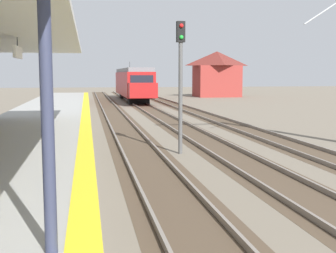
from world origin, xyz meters
TOP-DOWN VIEW (x-y plane):
  - station_platform at (-2.50, 16.00)m, footprint 5.00×80.00m
  - track_pair_nearest_platform at (1.90, 20.00)m, footprint 2.34×120.00m
  - track_pair_middle at (5.30, 20.00)m, footprint 2.34×120.00m
  - track_pair_far_side at (8.70, 20.00)m, footprint 2.34×120.00m
  - approaching_train at (5.30, 52.35)m, footprint 2.93×19.60m
  - rail_signal_post at (3.47, 16.35)m, footprint 0.32×0.34m
  - distant_trackside_house at (18.07, 60.40)m, footprint 6.60×5.28m

SIDE VIEW (x-z plane):
  - track_pair_nearest_platform at x=1.90m, z-range -0.03..0.13m
  - track_pair_middle at x=5.30m, z-range -0.03..0.13m
  - track_pair_far_side at x=8.70m, z-range -0.03..0.13m
  - station_platform at x=-2.50m, z-range 0.00..0.90m
  - approaching_train at x=5.30m, z-range -0.20..4.56m
  - rail_signal_post at x=3.47m, z-range 0.59..5.79m
  - distant_trackside_house at x=18.07m, z-range 0.14..6.54m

